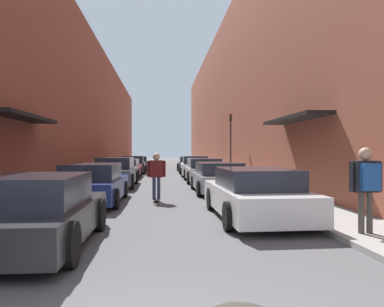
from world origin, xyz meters
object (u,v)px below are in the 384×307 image
Objects in this scene: parked_car_left_5 at (137,163)px; parked_car_right_1 at (218,178)px; parked_car_left_3 at (126,169)px; pedestrian at (366,180)px; parked_car_right_0 at (255,194)px; parked_car_right_4 at (189,164)px; skateboarder at (156,172)px; traffic_light at (231,138)px; parked_car_left_4 at (133,165)px; parked_car_right_2 at (204,171)px; parked_car_right_3 at (195,166)px; parked_car_left_2 at (116,173)px; parked_car_left_0 at (35,212)px; parked_car_left_1 at (93,184)px.

parked_car_right_1 is at bearing -76.33° from parked_car_left_5.
parked_car_right_1 is (4.65, -8.70, 0.00)m from parked_car_left_3.
parked_car_left_5 is at bearing 102.86° from pedestrian.
parked_car_right_4 is at bearing 90.16° from parked_car_right_0.
traffic_light is at bearing 67.20° from skateboarder.
parked_car_right_1 is (4.54, -13.71, -0.04)m from parked_car_left_4.
parked_car_left_5 is at bearing 95.40° from skateboarder.
parked_car_right_3 reaches higher than parked_car_right_2.
skateboarder is at bearing -82.96° from parked_car_left_4.
parked_car_left_0 is at bearing -90.36° from parked_car_left_2.
parked_car_right_2 is (4.52, -13.40, 0.04)m from parked_car_left_5.
parked_car_left_2 is 5.91m from skateboarder.
parked_car_left_1 reaches higher than parked_car_left_5.
parked_car_left_0 is 0.97× the size of parked_car_left_3.
parked_car_right_3 is 13.31m from skateboarder.
parked_car_left_2 is 15.69m from parked_car_left_5.
parked_car_right_1 is at bearing 31.35° from parked_car_left_1.
traffic_light is at bearing -38.37° from parked_car_left_4.
parked_car_right_3 is (4.56, 13.31, 0.03)m from parked_car_left_1.
parked_car_right_1 is 15.71m from parked_car_right_4.
traffic_light reaches higher than parked_car_right_4.
parked_car_left_3 is at bearing -91.24° from parked_car_left_4.
parked_car_right_2 reaches higher than parked_car_right_1.
parked_car_right_3 reaches higher than parked_car_right_4.
parked_car_left_2 is 1.05× the size of parked_car_right_1.
parked_car_left_1 is at bearing -108.93° from parked_car_right_3.
parked_car_right_1 is 2.68× the size of pedestrian.
parked_car_left_5 is at bearing 89.80° from parked_car_left_0.
pedestrian is (1.66, -13.68, 0.54)m from parked_car_right_2.
parked_car_right_2 reaches higher than parked_car_left_0.
parked_car_right_4 is 7.82m from traffic_light.
parked_car_right_4 is at bearing 70.45° from parked_car_left_2.
parked_car_right_2 is at bearing -89.91° from parked_car_right_4.
parked_car_right_0 is 2.88× the size of skateboarder.
parked_car_right_2 is at bearing 60.31° from parked_car_left_1.
pedestrian is at bearing -83.07° from parked_car_right_2.
parked_car_left_2 is at bearing -90.08° from parked_car_left_5.
parked_car_left_2 is 8.77m from parked_car_right_3.
parked_car_right_1 is at bearing 101.04° from pedestrian.
parked_car_left_1 is 1.00× the size of parked_car_right_3.
parked_car_left_5 is 2.58× the size of pedestrian.
parked_car_left_5 is at bearing 146.87° from parked_car_right_4.
traffic_light reaches higher than parked_car_right_3.
parked_car_left_4 is at bearing 97.04° from skateboarder.
parked_car_right_3 reaches higher than parked_car_right_0.
parked_car_right_3 is (4.50, 7.53, -0.03)m from parked_car_left_2.
skateboarder is at bearing 125.53° from pedestrian.
parked_car_right_0 is 6.02m from parked_car_right_1.
parked_car_left_5 is at bearing 89.78° from parked_car_left_1.
pedestrian is at bearing -69.81° from parked_car_left_3.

